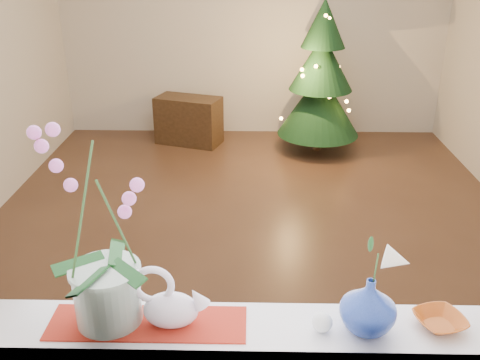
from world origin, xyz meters
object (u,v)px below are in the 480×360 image
object	(u,v)px
paperweight	(322,322)
amber_dish	(440,322)
orchid_pot	(100,231)
side_table	(189,120)
swan	(170,298)
xmas_tree	(321,78)
blue_vase	(369,302)

from	to	relation	value
paperweight	amber_dish	bearing A→B (deg)	4.47
orchid_pot	side_table	size ratio (longest dim) A/B	1.00
swan	xmas_tree	xyz separation A→B (m)	(1.03, 4.23, -0.20)
swan	paperweight	world-z (taller)	swan
side_table	orchid_pot	bearing A→B (deg)	-68.40
amber_dish	xmas_tree	size ratio (longest dim) A/B	0.09
blue_vase	paperweight	distance (m)	0.18
blue_vase	side_table	distance (m)	4.65
side_table	swan	bearing A→B (deg)	-65.56
orchid_pot	swan	bearing A→B (deg)	-4.09
swan	side_table	size ratio (longest dim) A/B	0.36
xmas_tree	paperweight	bearing A→B (deg)	-96.71
orchid_pot	blue_vase	size ratio (longest dim) A/B	3.12
orchid_pot	side_table	distance (m)	4.54
blue_vase	xmas_tree	bearing A→B (deg)	85.35
orchid_pot	blue_vase	world-z (taller)	orchid_pot
orchid_pot	xmas_tree	distance (m)	4.42
orchid_pot	amber_dish	distance (m)	1.22
paperweight	xmas_tree	distance (m)	4.29
xmas_tree	orchid_pot	bearing A→B (deg)	-106.50
blue_vase	orchid_pot	bearing A→B (deg)	178.25
swan	blue_vase	size ratio (longest dim) A/B	1.13
swan	paperweight	distance (m)	0.53
orchid_pot	xmas_tree	bearing A→B (deg)	73.50
blue_vase	xmas_tree	world-z (taller)	xmas_tree
orchid_pot	amber_dish	bearing A→B (deg)	-0.29
orchid_pot	amber_dish	xyz separation A→B (m)	(1.17, -0.01, -0.35)
orchid_pot	swan	distance (m)	0.34
paperweight	xmas_tree	world-z (taller)	xmas_tree
amber_dish	xmas_tree	xyz separation A→B (m)	(0.08, 4.22, -0.11)
swan	xmas_tree	size ratio (longest dim) A/B	0.16
swan	side_table	xyz separation A→B (m)	(-0.45, 4.43, -0.76)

